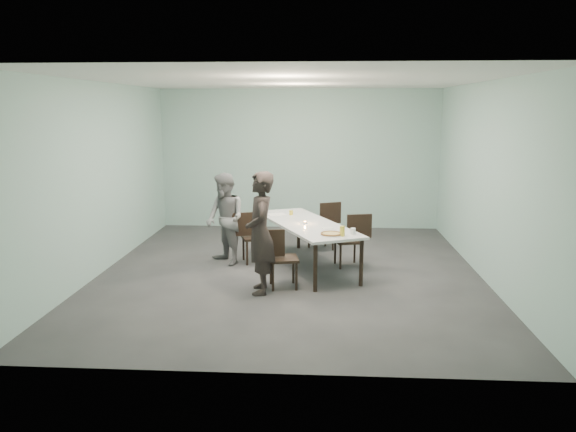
# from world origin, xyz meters

# --- Properties ---
(ground) EXTENTS (7.00, 7.00, 0.00)m
(ground) POSITION_xyz_m (0.00, 0.00, 0.00)
(ground) COLOR #333335
(ground) RESTS_ON ground
(room_shell) EXTENTS (6.02, 7.02, 3.01)m
(room_shell) POSITION_xyz_m (0.00, 0.00, 2.03)
(room_shell) COLOR #97BEB7
(room_shell) RESTS_ON ground
(table) EXTENTS (1.91, 2.74, 0.75)m
(table) POSITION_xyz_m (0.25, 0.33, 0.69)
(table) COLOR white
(table) RESTS_ON ground
(chair_near_left) EXTENTS (0.64, 0.49, 0.87)m
(chair_near_left) POSITION_xyz_m (-0.13, -0.77, 0.50)
(chair_near_left) COLOR black
(chair_near_left) RESTS_ON ground
(chair_far_left) EXTENTS (0.65, 0.53, 0.87)m
(chair_far_left) POSITION_xyz_m (-0.70, 0.56, 0.50)
(chair_far_left) COLOR black
(chair_far_left) RESTS_ON ground
(chair_near_right) EXTENTS (0.65, 0.51, 0.87)m
(chair_near_right) POSITION_xyz_m (1.02, 0.46, 0.50)
(chair_near_right) COLOR black
(chair_near_right) RESTS_ON ground
(chair_far_right) EXTENTS (0.65, 0.55, 0.87)m
(chair_far_right) POSITION_xyz_m (0.56, 1.58, 0.50)
(chair_far_right) COLOR black
(chair_far_right) RESTS_ON ground
(diner_near) EXTENTS (0.50, 0.68, 1.73)m
(diner_near) POSITION_xyz_m (-0.35, -1.00, 0.87)
(diner_near) COLOR black
(diner_near) RESTS_ON ground
(diner_far) EXTENTS (0.92, 0.95, 1.54)m
(diner_far) POSITION_xyz_m (-1.11, 0.45, 0.77)
(diner_far) COLOR gray
(diner_far) RESTS_ON ground
(pizza) EXTENTS (0.34, 0.34, 0.04)m
(pizza) POSITION_xyz_m (0.65, -0.57, 0.77)
(pizza) COLOR white
(pizza) RESTS_ON table
(side_plate) EXTENTS (0.18, 0.18, 0.01)m
(side_plate) POSITION_xyz_m (0.59, -0.09, 0.76)
(side_plate) COLOR white
(side_plate) RESTS_ON table
(beer_glass) EXTENTS (0.08, 0.08, 0.15)m
(beer_glass) POSITION_xyz_m (0.81, -0.62, 0.82)
(beer_glass) COLOR gold
(beer_glass) RESTS_ON table
(water_tumbler) EXTENTS (0.08, 0.08, 0.09)m
(water_tumbler) POSITION_xyz_m (0.97, -0.47, 0.80)
(water_tumbler) COLOR silver
(water_tumbler) RESTS_ON table
(tealight) EXTENTS (0.06, 0.06, 0.05)m
(tealight) POSITION_xyz_m (0.24, 0.22, 0.77)
(tealight) COLOR silver
(tealight) RESTS_ON table
(amber_tumbler) EXTENTS (0.07, 0.07, 0.08)m
(amber_tumbler) POSITION_xyz_m (-0.03, 0.99, 0.79)
(amber_tumbler) COLOR gold
(amber_tumbler) RESTS_ON table
(menu) EXTENTS (0.36, 0.33, 0.01)m
(menu) POSITION_xyz_m (-0.29, 1.01, 0.75)
(menu) COLOR silver
(menu) RESTS_ON table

